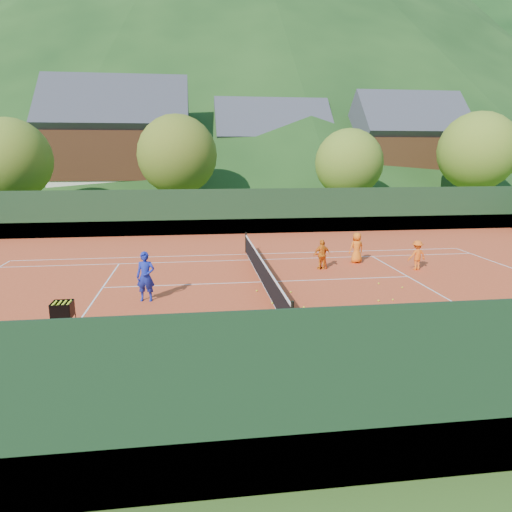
{
  "coord_description": "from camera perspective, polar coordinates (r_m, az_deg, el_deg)",
  "views": [
    {
      "loc": [
        -2.64,
        -18.04,
        5.15
      ],
      "look_at": [
        -0.25,
        0.0,
        1.13
      ],
      "focal_mm": 32.0,
      "sensor_mm": 36.0,
      "label": 1
    }
  ],
  "objects": [
    {
      "name": "ball_hopper",
      "position": [
        14.41,
        -23.04,
        -6.29
      ],
      "size": [
        0.57,
        0.57,
        1.0
      ],
      "color": "black",
      "rests_on": "clay_court"
    },
    {
      "name": "tennis_ball_10",
      "position": [
        14.46,
        -11.34,
        -8.44
      ],
      "size": [
        0.07,
        0.07,
        0.07
      ],
      "primitive_type": "sphere",
      "color": "#D0DD24",
      "rests_on": "clay_court"
    },
    {
      "name": "chalet_right",
      "position": [
        53.11,
        18.09,
        11.97
      ],
      "size": [
        11.5,
        8.82,
        11.91
      ],
      "color": "beige",
      "rests_on": "ground"
    },
    {
      "name": "tennis_ball_9",
      "position": [
        17.62,
        0.1,
        -4.35
      ],
      "size": [
        0.07,
        0.07,
        0.07
      ],
      "primitive_type": "sphere",
      "color": "#D0DD24",
      "rests_on": "clay_court"
    },
    {
      "name": "perimeter_fence",
      "position": [
        18.64,
        0.76,
        0.44
      ],
      "size": [
        40.4,
        24.24,
        3.0
      ],
      "color": "#153119",
      "rests_on": "clay_court"
    },
    {
      "name": "student_b",
      "position": [
        21.1,
        8.24,
        0.19
      ],
      "size": [
        0.86,
        0.46,
        1.39
      ],
      "primitive_type": "imported",
      "rotation": [
        0.0,
        0.0,
        3.3
      ],
      "color": "orange",
      "rests_on": "clay_court"
    },
    {
      "name": "tennis_net",
      "position": [
        18.81,
        0.76,
        -1.79
      ],
      "size": [
        0.1,
        12.07,
        1.1
      ],
      "color": "black",
      "rests_on": "clay_court"
    },
    {
      "name": "tennis_ball_1",
      "position": [
        15.83,
        7.99,
        -6.45
      ],
      "size": [
        0.07,
        0.07,
        0.07
      ],
      "primitive_type": "sphere",
      "color": "#D0DD24",
      "rests_on": "clay_court"
    },
    {
      "name": "tennis_ball_2",
      "position": [
        17.5,
        4.37,
        -4.51
      ],
      "size": [
        0.07,
        0.07,
        0.07
      ],
      "primitive_type": "sphere",
      "color": "#D0DD24",
      "rests_on": "clay_court"
    },
    {
      "name": "tennis_ball_15",
      "position": [
        13.82,
        -7.31,
        -9.28
      ],
      "size": [
        0.07,
        0.07,
        0.07
      ],
      "primitive_type": "sphere",
      "color": "#D0DD24",
      "rests_on": "clay_court"
    },
    {
      "name": "tennis_ball_7",
      "position": [
        13.45,
        -20.73,
        -10.66
      ],
      "size": [
        0.07,
        0.07,
        0.07
      ],
      "primitive_type": "sphere",
      "color": "#D0DD24",
      "rests_on": "clay_court"
    },
    {
      "name": "tennis_ball_11",
      "position": [
        14.48,
        13.68,
        -8.52
      ],
      "size": [
        0.07,
        0.07,
        0.07
      ],
      "primitive_type": "sphere",
      "color": "#D0DD24",
      "rests_on": "clay_court"
    },
    {
      "name": "tree_a",
      "position": [
        38.44,
        -28.41,
        10.57
      ],
      "size": [
        6.0,
        6.0,
        7.88
      ],
      "color": "#3C2718",
      "rests_on": "ground"
    },
    {
      "name": "student_c",
      "position": [
        22.68,
        12.46,
        1.02
      ],
      "size": [
        0.82,
        0.62,
        1.5
      ],
      "primitive_type": "imported",
      "rotation": [
        0.0,
        0.0,
        3.36
      ],
      "color": "orange",
      "rests_on": "clay_court"
    },
    {
      "name": "tennis_ball_18",
      "position": [
        10.46,
        -10.9,
        -16.93
      ],
      "size": [
        0.07,
        0.07,
        0.07
      ],
      "primitive_type": "sphere",
      "color": "#D0DD24",
      "rests_on": "clay_court"
    },
    {
      "name": "tennis_ball_5",
      "position": [
        15.81,
        -26.66,
        -7.73
      ],
      "size": [
        0.07,
        0.07,
        0.07
      ],
      "primitive_type": "sphere",
      "color": "#D0DD24",
      "rests_on": "clay_court"
    },
    {
      "name": "mountain_far",
      "position": [
        185.32,
        -3.81,
        28.03
      ],
      "size": [
        280.0,
        280.0,
        110.0
      ],
      "primitive_type": "cone",
      "color": "#153412",
      "rests_on": "ground"
    },
    {
      "name": "tennis_ball_16",
      "position": [
        15.92,
        23.95,
        -7.33
      ],
      "size": [
        0.07,
        0.07,
        0.07
      ],
      "primitive_type": "sphere",
      "color": "#D0DD24",
      "rests_on": "clay_court"
    },
    {
      "name": "court_lines",
      "position": [
        18.94,
        0.75,
        -3.25
      ],
      "size": [
        23.83,
        11.03,
        0.0
      ],
      "color": "white",
      "rests_on": "clay_court"
    },
    {
      "name": "tennis_ball_0",
      "position": [
        17.02,
        15.08,
        -5.41
      ],
      "size": [
        0.07,
        0.07,
        0.07
      ],
      "primitive_type": "sphere",
      "color": "#D0DD24",
      "rests_on": "clay_court"
    },
    {
      "name": "tennis_ball_3",
      "position": [
        12.27,
        15.05,
        -12.52
      ],
      "size": [
        0.07,
        0.07,
        0.07
      ],
      "primitive_type": "sphere",
      "color": "#D0DD24",
      "rests_on": "clay_court"
    },
    {
      "name": "mountain_far_right",
      "position": [
        196.5,
        22.87,
        23.99
      ],
      "size": [
        260.0,
        260.0,
        95.0
      ],
      "primitive_type": "cone",
      "color": "black",
      "rests_on": "ground"
    },
    {
      "name": "coach",
      "position": [
        16.76,
        -13.63,
        -2.51
      ],
      "size": [
        0.71,
        0.52,
        1.8
      ],
      "primitive_type": "imported",
      "rotation": [
        0.0,
        0.0,
        -0.14
      ],
      "color": "navy",
      "rests_on": "clay_court"
    },
    {
      "name": "tennis_ball_4",
      "position": [
        11.15,
        -7.79,
        -14.86
      ],
      "size": [
        0.07,
        0.07,
        0.07
      ],
      "primitive_type": "sphere",
      "color": "#D0DD24",
      "rests_on": "clay_court"
    },
    {
      "name": "tennis_ball_12",
      "position": [
        18.95,
        17.81,
        -3.76
      ],
      "size": [
        0.07,
        0.07,
        0.07
      ],
      "primitive_type": "sphere",
      "color": "#D0DD24",
      "rests_on": "clay_court"
    },
    {
      "name": "student_a",
      "position": [
        21.25,
        8.16,
        0.14
      ],
      "size": [
        0.64,
        0.5,
        1.29
      ],
      "primitive_type": "imported",
      "rotation": [
        0.0,
        0.0,
        3.12
      ],
      "color": "#EF5615",
      "rests_on": "clay_court"
    },
    {
      "name": "tennis_ball_17",
      "position": [
        16.27,
        15.32,
        -6.25
      ],
      "size": [
        0.07,
        0.07,
        0.07
      ],
      "primitive_type": "sphere",
      "color": "#D0DD24",
      "rests_on": "clay_court"
    },
    {
      "name": "student_d",
      "position": [
        22.04,
        19.47,
        0.09
      ],
      "size": [
        0.96,
        0.65,
        1.37
      ],
      "primitive_type": "imported",
      "rotation": [
        0.0,
        0.0,
        3.31
      ],
      "color": "orange",
      "rests_on": "clay_court"
    },
    {
      "name": "tennis_ball_13",
      "position": [
        19.26,
        15.1,
        -3.33
      ],
      "size": [
        0.07,
        0.07,
        0.07
      ],
      "primitive_type": "sphere",
      "color": "#D0DD24",
      "rests_on": "clay_court"
    },
    {
      "name": "tree_c",
      "position": [
        39.14,
        11.52,
        11.32
      ],
      "size": [
        5.6,
        5.6,
        7.35
      ],
      "color": "#402719",
      "rests_on": "ground"
    },
    {
      "name": "chalet_left",
      "position": [
        48.6,
        -16.67,
        12.53
      ],
      "size": [
        13.8,
        9.93,
        12.92
      ],
      "color": "beige",
      "rests_on": "ground"
    },
    {
      "name": "ground",
      "position": [
        18.95,
        0.75,
        -3.32
      ],
      "size": [
        400.0,
        400.0,
        0.0
      ],
      "primitive_type": "plane",
      "color": "#2F531A",
      "rests_on": "ground"
    },
    {
      "name": "tree_b",
      "position": [
        38.06,
        -9.82,
        12.34
      ],
      "size": [
        6.4,
        6.4,
        8.4
      ],
      "color": "#412A1A",
      "rests_on": "ground"
    },
    {
      "name": "tree_d",
      "position": [
        45.33,
        25.96,
        11.7
      ],
      "size": [
        6.8,
        6.8,
        8.93
      ],
      "color": "#3B2617",
      "rests_on": "ground"
    },
    {
      "name": "tennis_ball_8",
      "position": [
        16.19,
        2.05,
        -5.9
      ],
      "size": [
        0.07,
        0.07,
        0.07
      ],
      "primitive_type": "sphere",
      "color": "#D0DD24",
      "rests_on": "clay_court"
    },
    {
      "name": "chalet_mid",
      "position": [
        52.75,
        1.92,
        12.27
      ],
      "size": [
        12.65,
        8.82,
        11.45
      ],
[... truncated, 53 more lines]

